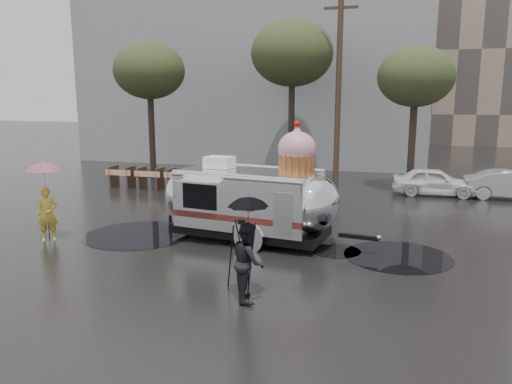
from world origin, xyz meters
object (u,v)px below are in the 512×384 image
(person_right, at_px, (248,262))
(person_left, at_px, (48,214))
(tripod, at_px, (241,246))
(airstream_trailer, at_px, (252,198))

(person_right, bearing_deg, person_left, 48.33)
(person_right, height_order, tripod, person_right)
(airstream_trailer, bearing_deg, person_right, -66.58)
(airstream_trailer, xyz_separation_m, person_left, (-5.84, -1.76, -0.47))
(person_left, distance_m, person_right, 7.49)
(person_left, bearing_deg, person_right, -54.82)
(airstream_trailer, relative_size, person_left, 4.16)
(person_left, height_order, person_right, person_right)
(person_right, relative_size, tripod, 1.06)
(person_right, bearing_deg, airstream_trailer, -6.14)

